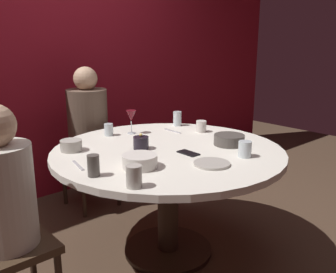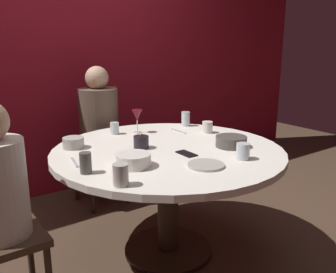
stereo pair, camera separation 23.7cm
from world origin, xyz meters
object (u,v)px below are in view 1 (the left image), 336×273
Objects in this scene: candle_holder at (141,143)px; cup_by_right_diner at (201,126)px; seated_diner_back at (88,123)px; cup_far_edge at (245,149)px; cell_phone at (188,153)px; dinner_plate at (212,164)px; cup_by_left_diner at (177,119)px; cup_beside_wine at (93,166)px; dining_table at (168,168)px; seated_diner_left at (2,197)px; wine_glass at (131,117)px; cup_center_front at (134,176)px; bowl_small_white at (140,161)px; bowl_serving_large at (71,145)px; bowl_salad_center at (229,140)px; cup_near_candle at (109,130)px.

cup_by_right_diner is (0.62, 0.05, 0.00)m from candle_holder.
seated_diner_back is 12.59× the size of cup_far_edge.
cell_phone is 0.57m from cup_by_right_diner.
cup_far_edge reaches higher than dinner_plate.
cup_by_left_diner is 1.03× the size of cup_beside_wine.
seated_diner_left is (-1.04, 0.00, 0.11)m from dining_table.
wine_glass reaches higher than candle_holder.
cup_center_front is at bearing -37.41° from seated_diner_left.
cup_beside_wine is at bearing 168.27° from bowl_small_white.
cup_by_right_diner is (0.51, 0.57, 0.04)m from dinner_plate.
bowl_small_white is (0.13, -0.54, 0.00)m from bowl_serving_large.
dining_table is at bearing 10.77° from cup_beside_wine.
seated_diner_left is 1.42m from bowl_salad_center.
cell_phone is 1.45× the size of cup_far_edge.
cup_by_left_diner is at bearing 27.73° from candle_holder.
seated_diner_left is 13.11× the size of cup_near_candle.
bowl_serving_large is 1.17× the size of cup_by_left_diner.
bowl_serving_large is at bearing -175.88° from cup_by_left_diner.
cup_near_candle is 0.83m from cup_beside_wine.
dinner_plate is (-0.03, -0.40, 0.14)m from dining_table.
cup_center_front is at bearing 176.90° from dinner_plate.
cup_beside_wine is (-0.62, -1.13, 0.06)m from seated_diner_back.
wine_glass is at bearing 100.53° from cup_far_edge.
bowl_serving_large is 0.42m from cup_near_candle.
cup_beside_wine is (-0.58, 0.29, 0.05)m from dinner_plate.
dining_table is 0.43m from dinner_plate.
cup_by_left_diner reaches higher than bowl_small_white.
wine_glass is 0.86× the size of dinner_plate.
dinner_plate is 1.46× the size of cell_phone.
cup_far_edge reaches higher than cell_phone.
cup_center_front reaches higher than candle_holder.
candle_holder reaches higher than bowl_small_white.
cell_phone is 1.03× the size of bowl_serving_large.
dinner_plate is at bearing -59.26° from bowl_serving_large.
cup_by_right_diner is 0.65m from cup_far_edge.
bowl_salad_center is 0.72m from bowl_small_white.
bowl_serving_large is 0.67× the size of bowl_salad_center.
cup_beside_wine is at bearing -138.71° from wine_glass.
cup_by_left_diner reaches higher than candle_holder.
bowl_salad_center is (0.85, -0.57, -0.00)m from bowl_serving_large.
candle_holder is 1.19× the size of cup_by_right_diner.
dinner_plate is at bearing -21.78° from seated_diner_left.
bowl_serving_large is 1.03m from bowl_salad_center.
dining_table is at bearing -138.29° from cup_by_left_diner.
bowl_salad_center is at bearing -108.16° from cup_by_right_diner.
cup_far_edge is (0.17, -0.91, -0.08)m from wine_glass.
cup_by_left_diner is (0.52, 0.84, 0.05)m from dinner_plate.
cell_phone is at bearing -80.31° from cup_near_candle.
cup_near_candle is at bearing 29.76° from seated_diner_left.
seated_diner_left reaches higher than wine_glass.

